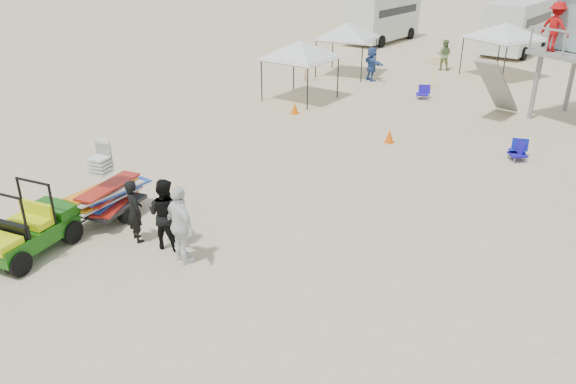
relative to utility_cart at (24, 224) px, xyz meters
The scene contains 19 objects.
ground 4.30m from the utility_cart, 19.67° to the left, with size 140.00×140.00×0.00m, color beige.
utility_cart is the anchor object (origin of this frame).
surf_trailer 2.33m from the utility_cart, 89.85° to the left, with size 1.56×2.29×1.98m.
man_left 2.54m from the utility_cart, 53.21° to the left, with size 0.60×0.39×1.64m, color black.
man_mid 3.29m from the utility_cart, 43.92° to the left, with size 0.88×0.68×1.81m, color black.
man_right 3.81m from the utility_cart, 32.26° to the left, with size 1.13×0.47×1.94m, color white.
canopy_white_a 15.73m from the utility_cart, 102.05° to the left, with size 2.80×2.80×3.11m.
canopy_white_b 21.40m from the utility_cart, 101.61° to the left, with size 3.28×3.28×3.18m.
canopy_white_c 25.79m from the utility_cart, 84.32° to the left, with size 4.02×4.02×3.24m.
umbrella_a 18.92m from the utility_cart, 105.75° to the left, with size 2.03×2.07×1.87m, color #B52E13.
umbrella_b 20.89m from the utility_cart, 87.72° to the left, with size 1.69×1.72×1.55m, color yellow.
cone_near 12.81m from the utility_cart, 76.44° to the left, with size 0.34×0.34×0.50m, color #FF5C08.
cone_far 13.39m from the utility_cart, 98.64° to the left, with size 0.34×0.34×0.50m, color #FB6307.
beach_chair_a 18.96m from the utility_cart, 86.16° to the left, with size 0.73×0.82×0.64m.
beach_chair_b 15.64m from the utility_cart, 62.39° to the left, with size 0.68×0.75×0.64m.
beach_chair_c 15.46m from the utility_cart, 61.67° to the left, with size 0.73×0.86×0.64m.
rv_far_left 32.44m from the utility_cart, 104.33° to the left, with size 2.64×6.80×3.25m.
rv_mid_left 32.95m from the utility_cart, 88.30° to the left, with size 2.65×6.50×3.25m.
distant_beachgoers 22.62m from the utility_cart, 83.78° to the left, with size 17.61×15.80×1.74m.
Camera 1 is at (8.17, -6.86, 7.05)m, focal length 35.00 mm.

